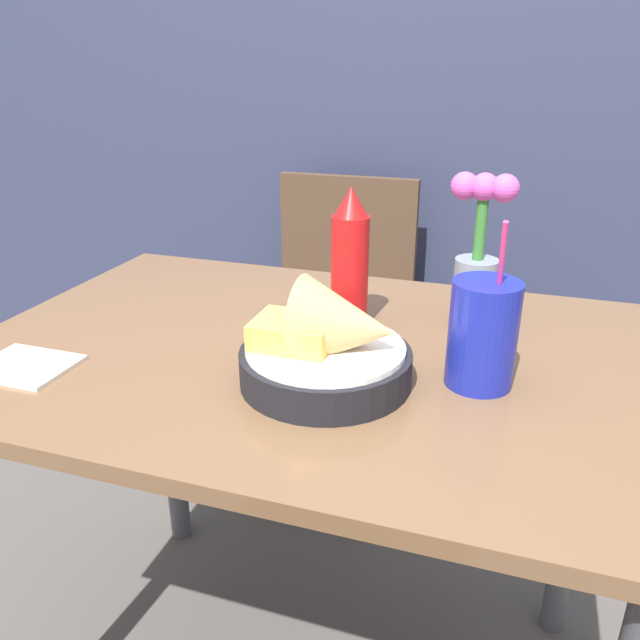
{
  "coord_description": "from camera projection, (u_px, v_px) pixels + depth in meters",
  "views": [
    {
      "loc": [
        0.29,
        -0.82,
        1.15
      ],
      "look_at": [
        0.03,
        -0.03,
        0.8
      ],
      "focal_mm": 35.0,
      "sensor_mm": 36.0,
      "label": 1
    }
  ],
  "objects": [
    {
      "name": "wall_window",
      "position": [
        433.0,
        0.0,
        1.65
      ],
      "size": [
        7.0,
        0.06,
        2.6
      ],
      "color": "#2D334C",
      "rests_on": "ground_plane"
    },
    {
      "name": "dining_table",
      "position": [
        308.0,
        413.0,
        1.01
      ],
      "size": [
        1.04,
        0.72,
        0.74
      ],
      "color": "brown",
      "rests_on": "ground_plane"
    },
    {
      "name": "chair_far_window",
      "position": [
        338.0,
        304.0,
        1.79
      ],
      "size": [
        0.4,
        0.4,
        0.86
      ],
      "color": "#473323",
      "rests_on": "ground_plane"
    },
    {
      "name": "food_basket",
      "position": [
        331.0,
        348.0,
        0.83
      ],
      "size": [
        0.23,
        0.23,
        0.15
      ],
      "color": "black",
      "rests_on": "dining_table"
    },
    {
      "name": "ketchup_bottle",
      "position": [
        350.0,
        261.0,
        1.0
      ],
      "size": [
        0.06,
        0.06,
        0.23
      ],
      "color": "red",
      "rests_on": "dining_table"
    },
    {
      "name": "drink_cup",
      "position": [
        482.0,
        337.0,
        0.83
      ],
      "size": [
        0.09,
        0.09,
        0.23
      ],
      "color": "#192399",
      "rests_on": "dining_table"
    },
    {
      "name": "flower_vase",
      "position": [
        477.0,
        263.0,
        0.99
      ],
      "size": [
        0.1,
        0.07,
        0.25
      ],
      "color": "gray",
      "rests_on": "dining_table"
    },
    {
      "name": "napkin",
      "position": [
        25.0,
        366.0,
        0.89
      ],
      "size": [
        0.13,
        0.11,
        0.01
      ],
      "color": "white",
      "rests_on": "dining_table"
    }
  ]
}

